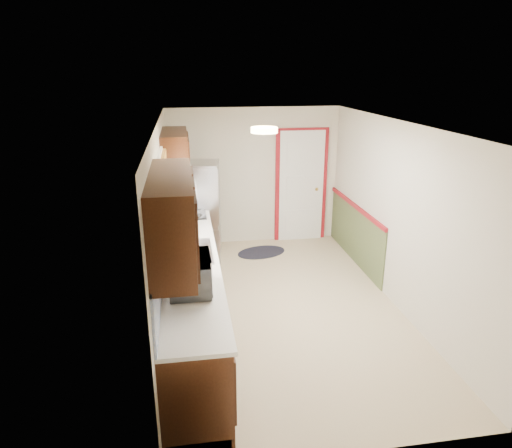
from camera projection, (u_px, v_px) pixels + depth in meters
name	position (u px, v px, depth m)	size (l,w,h in m)	color
room_shell	(284.00, 221.00, 5.71)	(3.20, 5.20, 2.52)	tan
kitchen_run	(187.00, 265.00, 5.38)	(0.63, 4.00, 2.20)	#33180B
back_wall_trim	(312.00, 196.00, 8.02)	(1.12, 2.30, 2.08)	maroon
ceiling_fixture	(264.00, 130.00, 5.10)	(0.30, 0.30, 0.06)	#FFD88C
microwave	(190.00, 270.00, 4.45)	(0.60, 0.33, 0.41)	white
refrigerator	(198.00, 212.00, 7.38)	(0.75, 0.73, 1.62)	#B7B7BC
rug	(261.00, 252.00, 7.87)	(0.85, 0.55, 0.01)	black
cooktop	(188.00, 213.00, 6.85)	(0.53, 0.64, 0.02)	black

